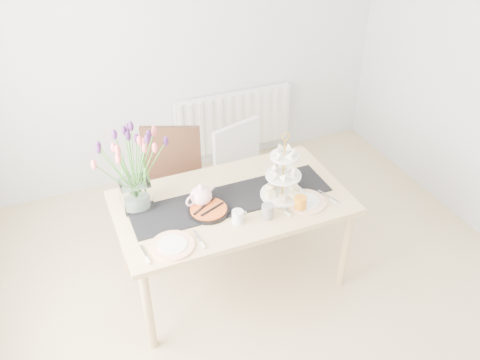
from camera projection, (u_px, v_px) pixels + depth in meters
name	position (u px, v px, depth m)	size (l,w,h in m)	color
room_shell	(299.00, 178.00, 2.76)	(4.50, 4.50, 4.50)	tan
radiator	(234.00, 121.00, 5.06)	(1.20, 0.08, 0.60)	white
dining_table	(232.00, 209.00, 3.55)	(1.60, 0.90, 0.75)	tan
chair_brown	(172.00, 177.00, 4.07)	(0.61, 0.61, 0.95)	#351F13
chair_white	(246.00, 171.00, 4.18)	(0.56, 0.56, 0.92)	silver
table_runner	(232.00, 200.00, 3.50)	(1.40, 0.35, 0.01)	black
tulip_vase	(130.00, 158.00, 3.23)	(0.70, 0.70, 0.60)	silver
cake_stand	(283.00, 181.00, 3.47)	(0.31, 0.31, 0.45)	gold
teapot	(201.00, 196.00, 3.42)	(0.24, 0.19, 0.16)	white
cream_jug	(291.00, 175.00, 3.68)	(0.08, 0.08, 0.08)	white
tart_tin	(209.00, 210.00, 3.39)	(0.28, 0.28, 0.03)	black
mug_grey	(268.00, 211.00, 3.33)	(0.08, 0.08, 0.10)	gray
mug_white	(238.00, 217.00, 3.28)	(0.08, 0.08, 0.09)	silver
mug_orange	(300.00, 203.00, 3.39)	(0.08, 0.08, 0.10)	orange
plate_left	(172.00, 245.00, 3.12)	(0.28, 0.28, 0.01)	white
plate_right	(306.00, 202.00, 3.48)	(0.28, 0.28, 0.01)	white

